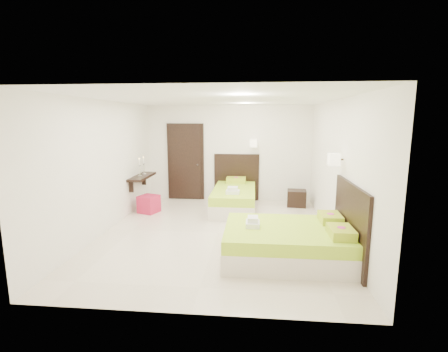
# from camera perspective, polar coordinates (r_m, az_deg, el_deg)

# --- Properties ---
(floor) EXTENTS (5.50, 5.50, 0.00)m
(floor) POSITION_cam_1_polar(r_m,az_deg,el_deg) (6.56, -1.13, -9.94)
(floor) COLOR beige
(floor) RESTS_ON ground
(bed_single) EXTENTS (1.24, 2.06, 1.70)m
(bed_single) POSITION_cam_1_polar(r_m,az_deg,el_deg) (8.17, 1.86, -3.67)
(bed_single) COLOR beige
(bed_single) RESTS_ON ground
(bed_double) EXTENTS (2.00, 1.70, 1.65)m
(bed_double) POSITION_cam_1_polar(r_m,az_deg,el_deg) (5.46, 11.82, -11.06)
(bed_double) COLOR beige
(bed_double) RESTS_ON ground
(nightstand) EXTENTS (0.52, 0.47, 0.42)m
(nightstand) POSITION_cam_1_polar(r_m,az_deg,el_deg) (8.64, 12.64, -3.82)
(nightstand) COLOR black
(nightstand) RESTS_ON ground
(ottoman) EXTENTS (0.53, 0.53, 0.42)m
(ottoman) POSITION_cam_1_polar(r_m,az_deg,el_deg) (8.09, -13.08, -4.82)
(ottoman) COLOR #A71638
(ottoman) RESTS_ON ground
(door) EXTENTS (1.02, 0.15, 2.14)m
(door) POSITION_cam_1_polar(r_m,az_deg,el_deg) (9.11, -6.75, 2.43)
(door) COLOR black
(door) RESTS_ON ground
(console_shelf) EXTENTS (0.35, 1.20, 0.78)m
(console_shelf) POSITION_cam_1_polar(r_m,az_deg,el_deg) (8.34, -14.26, -0.14)
(console_shelf) COLOR black
(console_shelf) RESTS_ON ground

